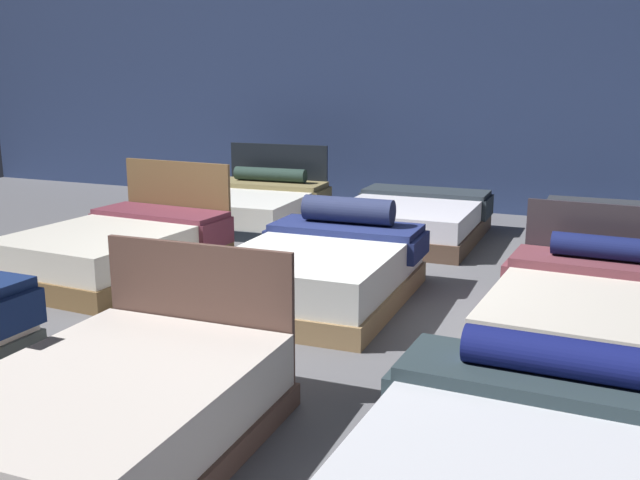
# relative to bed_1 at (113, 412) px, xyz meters

# --- Properties ---
(ground_plane) EXTENTS (18.00, 18.00, 0.02)m
(ground_plane) POSITION_rel_bed_1_xyz_m (-0.00, 2.94, -0.25)
(ground_plane) COLOR #5B5B60
(showroom_back_wall) EXTENTS (18.00, 0.06, 3.50)m
(showroom_back_wall) POSITION_rel_bed_1_xyz_m (-0.00, 7.81, 1.51)
(showroom_back_wall) COLOR navy
(showroom_back_wall) RESTS_ON ground_plane
(bed_1) EXTENTS (1.47, 1.97, 0.98)m
(bed_1) POSITION_rel_bed_1_xyz_m (0.00, 0.00, 0.00)
(bed_1) COLOR brown
(bed_1) RESTS_ON ground_plane
(bed_3) EXTENTS (1.63, 2.23, 1.06)m
(bed_3) POSITION_rel_bed_1_xyz_m (-2.28, 2.93, 0.02)
(bed_3) COLOR brown
(bed_3) RESTS_ON ground_plane
(bed_4) EXTENTS (1.55, 2.11, 0.85)m
(bed_4) POSITION_rel_bed_1_xyz_m (-0.01, 2.94, 0.04)
(bed_4) COLOR #94754D
(bed_4) RESTS_ON ground_plane
(bed_5) EXTENTS (1.64, 2.22, 0.91)m
(bed_5) POSITION_rel_bed_1_xyz_m (2.30, 2.91, -0.01)
(bed_5) COLOR #342D32
(bed_5) RESTS_ON ground_plane
(bed_6) EXTENTS (1.78, 2.15, 1.01)m
(bed_6) POSITION_rel_bed_1_xyz_m (-2.26, 5.77, 0.00)
(bed_6) COLOR black
(bed_6) RESTS_ON ground_plane
(bed_7) EXTENTS (1.70, 2.15, 0.52)m
(bed_7) POSITION_rel_bed_1_xyz_m (0.04, 5.70, -0.00)
(bed_7) COLOR #4F3A2D
(bed_7) RESTS_ON ground_plane
(bed_8) EXTENTS (1.48, 2.10, 0.50)m
(bed_8) POSITION_rel_bed_1_xyz_m (2.29, 5.74, -0.02)
(bed_8) COLOR black
(bed_8) RESTS_ON ground_plane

